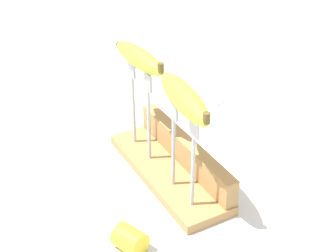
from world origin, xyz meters
name	(u,v)px	position (x,y,z in m)	size (l,w,h in m)	color
ground_plane	(168,176)	(0.00, 0.00, 0.00)	(3.00, 3.00, 0.00)	silver
wooden_board	(168,172)	(0.00, 0.00, 0.01)	(0.34, 0.11, 0.02)	#A87F4C
board_backstop	(186,151)	(0.00, 0.04, 0.05)	(0.33, 0.03, 0.06)	#A87F4C
fork_stand_left	(141,102)	(-0.09, -0.02, 0.14)	(0.10, 0.01, 0.19)	#B2B2B7
fork_stand_right	(183,145)	(0.09, -0.02, 0.13)	(0.10, 0.01, 0.18)	#B2B2B7
banana_raised_left	(139,58)	(-0.09, -0.02, 0.23)	(0.17, 0.05, 0.04)	#B2C138
banana_raised_right	(184,98)	(0.09, -0.02, 0.23)	(0.19, 0.07, 0.04)	#B2C138
fork_fallen_near	(229,106)	(-0.18, 0.27, 0.00)	(0.16, 0.07, 0.01)	#B2B2B7
banana_chunk_near	(130,239)	(0.15, -0.16, 0.02)	(0.06, 0.06, 0.04)	yellow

